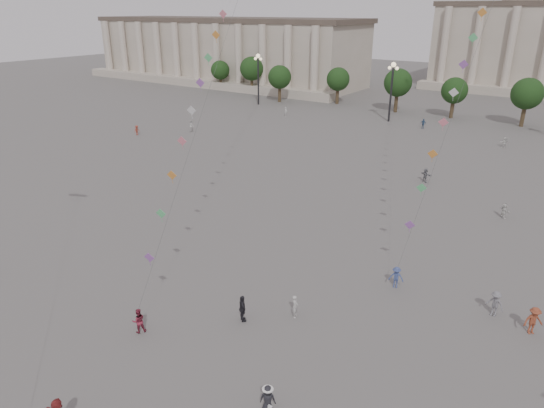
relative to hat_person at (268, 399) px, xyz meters
The scene contains 20 objects.
ground 7.07m from the hat_person, behind, with size 360.00×360.00×0.00m, color #53514E.
hall_west 124.83m from the hat_person, 131.16° to the left, with size 84.00×26.22×17.20m.
hall_central 130.01m from the hat_person, 93.11° to the left, with size 48.30×34.30×35.50m.
tree_row 78.35m from the hat_person, 95.15° to the left, with size 137.12×5.12×8.00m.
lamp_post_far_west 87.38m from the hat_person, 126.65° to the left, with size 2.00×0.90×10.65m.
lamp_post_mid_west 73.58m from the hat_person, 107.48° to the left, with size 2.00×0.90×10.65m.
person_crowd_0 69.52m from the hat_person, 102.37° to the left, with size 1.00×0.42×1.71m, color #36537A.
person_crowd_1 63.53m from the hat_person, 137.08° to the left, with size 0.94×0.73×1.93m, color silver.
person_crowd_2 63.47m from the hat_person, 145.26° to the left, with size 1.04×0.60×1.61m, color #963828.
person_crowd_4 62.69m from the hat_person, 90.62° to the left, with size 1.42×0.45×1.53m, color silver.
person_crowd_6 17.57m from the hat_person, 64.13° to the left, with size 1.22×0.70×1.88m, color slate.
person_crowd_7 34.45m from the hat_person, 82.07° to the left, with size 1.39×0.44×1.50m, color silver.
person_crowd_8 18.19m from the hat_person, 56.21° to the left, with size 1.24×0.72×1.93m, color brown.
person_crowd_10 74.37m from the hat_person, 122.61° to the left, with size 0.65×0.43×1.78m, color #B6B6B1.
person_crowd_12 40.66m from the hat_person, 97.46° to the left, with size 1.58×0.50×1.70m, color slate.
person_crowd_13 8.65m from the hat_person, 113.03° to the left, with size 0.60×0.39×1.63m, color #B2B1AD.
tourist_1 8.17m from the hat_person, 137.20° to the left, with size 1.12×0.47×1.91m, color black.
kite_flyer_0 10.77m from the hat_person, behind, with size 0.83×0.65×1.71m, color maroon.
kite_flyer_1 15.46m from the hat_person, 86.97° to the left, with size 1.10×0.63×1.71m, color #38487F.
hat_person is the anchor object (origin of this frame).
Camera 1 is at (18.19, -15.58, 19.48)m, focal length 32.00 mm.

